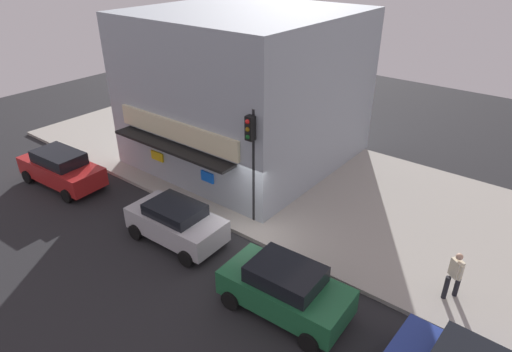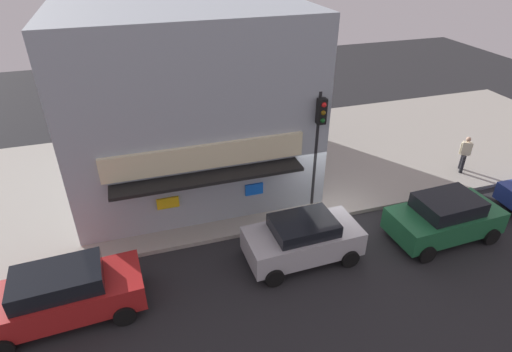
# 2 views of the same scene
# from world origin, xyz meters

# --- Properties ---
(ground_plane) EXTENTS (51.63, 51.63, 0.00)m
(ground_plane) POSITION_xyz_m (0.00, 0.00, 0.00)
(ground_plane) COLOR #232326
(sidewalk) EXTENTS (34.42, 10.41, 0.16)m
(sidewalk) POSITION_xyz_m (0.00, 5.20, 0.08)
(sidewalk) COLOR #A39E93
(sidewalk) RESTS_ON ground_plane
(corner_building) EXTENTS (9.46, 10.52, 7.43)m
(corner_building) POSITION_xyz_m (-4.73, 5.85, 3.88)
(corner_building) COLOR #9EA8B2
(corner_building) RESTS_ON sidewalk
(traffic_light) EXTENTS (0.32, 0.58, 4.81)m
(traffic_light) POSITION_xyz_m (-0.47, 1.00, 3.25)
(traffic_light) COLOR black
(traffic_light) RESTS_ON sidewalk
(fire_hydrant) EXTENTS (0.47, 0.23, 0.77)m
(fire_hydrant) POSITION_xyz_m (-4.89, 1.35, 0.53)
(fire_hydrant) COLOR gold
(fire_hydrant) RESTS_ON sidewalk
(trash_can) EXTENTS (0.55, 0.55, 0.90)m
(trash_can) POSITION_xyz_m (-3.59, 2.30, 0.61)
(trash_can) COLOR #2D2D2D
(trash_can) RESTS_ON sidewalk
(pedestrian) EXTENTS (0.48, 0.56, 1.72)m
(pedestrian) POSITION_xyz_m (7.30, 1.48, 1.10)
(pedestrian) COLOR black
(pedestrian) RESTS_ON sidewalk
(potted_plant_by_doorway) EXTENTS (0.72, 0.72, 1.06)m
(potted_plant_by_doorway) POSITION_xyz_m (-0.90, 2.49, 0.77)
(potted_plant_by_doorway) COLOR #59595B
(potted_plant_by_doorway) RESTS_ON sidewalk
(parked_car_silver) EXTENTS (3.97, 2.13, 1.62)m
(parked_car_silver) POSITION_xyz_m (-2.08, -1.71, 0.85)
(parked_car_silver) COLOR #B7B7BC
(parked_car_silver) RESTS_ON ground_plane
(parked_car_red) EXTENTS (4.61, 2.21, 1.72)m
(parked_car_red) POSITION_xyz_m (-9.70, -2.00, 0.88)
(parked_car_red) COLOR #AD1E1E
(parked_car_red) RESTS_ON ground_plane
(parked_car_green) EXTENTS (4.13, 2.25, 1.71)m
(parked_car_green) POSITION_xyz_m (3.33, -2.17, 0.88)
(parked_car_green) COLOR #1E6038
(parked_car_green) RESTS_ON ground_plane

